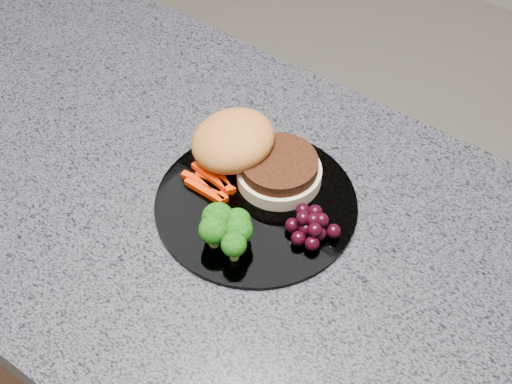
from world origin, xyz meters
TOP-DOWN VIEW (x-y plane):
  - island_cabinet at (0.00, 0.00)m, footprint 1.20×0.60m
  - countertop at (0.00, 0.00)m, footprint 1.20×0.60m
  - plate at (0.10, 0.04)m, footprint 0.26×0.26m
  - burger at (0.05, 0.08)m, footprint 0.21×0.15m
  - carrot_sticks at (0.03, 0.02)m, footprint 0.08×0.05m
  - broccoli at (0.10, -0.04)m, footprint 0.07×0.06m
  - grape_bunch at (0.18, 0.04)m, footprint 0.07×0.06m

SIDE VIEW (x-z plane):
  - island_cabinet at x=0.00m, z-range 0.00..0.86m
  - countertop at x=0.00m, z-range 0.86..0.90m
  - plate at x=0.10m, z-range 0.90..0.91m
  - carrot_sticks at x=0.03m, z-range 0.90..0.92m
  - grape_bunch at x=0.18m, z-range 0.90..0.94m
  - burger at x=0.05m, z-range 0.90..0.96m
  - broccoli at x=0.10m, z-range 0.91..0.96m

